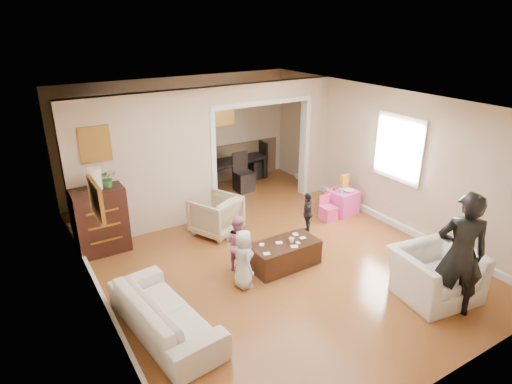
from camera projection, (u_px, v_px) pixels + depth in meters
floor at (262, 251)px, 7.63m from camera, size 7.00×7.00×0.00m
partition_left at (145, 166)px, 7.89m from camera, size 2.75×0.18×2.60m
partition_right at (313, 137)px, 9.76m from camera, size 0.55×0.18×2.60m
partition_header at (261, 91)px, 8.67m from camera, size 2.22×0.18×0.35m
window_pane at (399, 148)px, 8.05m from camera, size 0.03×0.95×1.10m
framed_art_partition at (95, 144)px, 7.21m from camera, size 0.45×0.03×0.55m
framed_art_sofa_wall at (96, 200)px, 5.16m from camera, size 0.03×0.55×0.40m
framed_art_alcove at (224, 113)px, 10.24m from camera, size 0.45×0.03×0.55m
sofa at (165, 313)px, 5.61m from camera, size 0.98×2.01×0.56m
armchair_back at (216, 215)px, 8.15m from camera, size 1.04×1.05×0.73m
armchair_front at (436, 274)px, 6.30m from camera, size 1.24×1.12×0.72m
dresser at (101, 221)px, 7.43m from camera, size 0.85×0.48×1.16m
table_lamp at (95, 179)px, 7.14m from camera, size 0.22×0.22×0.36m
potted_plant at (107, 178)px, 7.25m from camera, size 0.27×0.24×0.30m
coffee_table at (284, 254)px, 7.12m from camera, size 1.14×0.59×0.42m
coffee_cup at (292, 240)px, 7.03m from camera, size 0.09×0.09×0.09m
play_table at (342, 202)px, 9.02m from camera, size 0.57×0.57×0.50m
cereal_box at (345, 181)px, 9.01m from camera, size 0.21×0.09×0.30m
cyan_cup at (341, 191)px, 8.83m from camera, size 0.08×0.08×0.08m
toy_block at (335, 189)px, 8.96m from camera, size 0.10×0.09×0.05m
play_bowl at (349, 191)px, 8.85m from camera, size 0.23×0.23×0.05m
dining_table at (231, 171)px, 10.67m from camera, size 1.85×1.22×0.61m
adult_person at (461, 255)px, 5.77m from camera, size 0.77×0.75×1.79m
child_kneel_a at (244, 259)px, 6.49m from camera, size 0.36×0.49×0.93m
child_kneel_b at (238, 243)px, 6.92m from camera, size 0.50×0.56×0.95m
child_toddler at (308, 213)px, 8.14m from camera, size 0.49×0.46×0.81m
craft_papers at (286, 243)px, 7.03m from camera, size 0.90×0.45×0.00m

